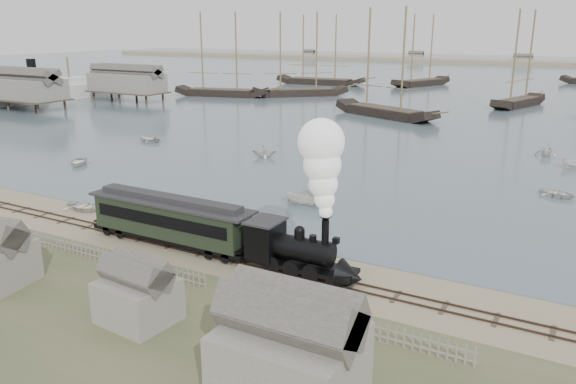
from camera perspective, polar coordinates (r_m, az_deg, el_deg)
The scene contains 26 objects.
ground at distance 43.77m, azimuth -5.93°, elevation -5.49°, with size 600.00×600.00×0.00m, color tan.
harbor_water at distance 205.16m, azimuth 22.70°, elevation 10.60°, with size 600.00×336.00×0.06m, color #41525D.
rail_track at distance 42.26m, azimuth -7.48°, elevation -6.31°, with size 120.00×1.80×0.16m.
picket_fence_west at distance 42.99m, azimuth -18.54°, elevation -6.72°, with size 19.00×0.10×1.20m, color slate, non-canonical shape.
picket_fence_east at distance 32.30m, azimuth 5.13°, elevation -13.88°, with size 15.00×0.10×1.20m, color slate, non-canonical shape.
shed_mid at distance 34.26m, azimuth -14.83°, elevation -12.51°, with size 4.00×3.50×3.60m, color slate, non-canonical shape.
western_wharf at distance 124.10m, azimuth -24.93°, elevation 9.24°, with size 36.00×56.00×8.00m, color slate, non-canonical shape.
far_spit at distance 284.60m, azimuth 24.72°, elevation 11.64°, with size 500.00×20.00×1.80m, color #9B9170.
locomotive at distance 36.55m, azimuth 2.68°, elevation -1.89°, with size 8.36×3.12×10.42m.
passenger_coach at distance 43.90m, azimuth -11.85°, elevation -2.65°, with size 14.31×2.76×3.47m.
beached_dinghy at distance 55.15m, azimuth -20.08°, elevation -1.37°, with size 3.61×2.58×0.75m, color silver.
steamship at distance 141.15m, azimuth -24.47°, elevation 10.29°, with size 43.37×7.23×9.49m, color silver, non-canonical shape.
rowboat_0 at distance 73.49m, azimuth -20.50°, elevation 2.92°, with size 3.82×2.73×0.79m, color silver.
rowboat_1 at distance 72.89m, azimuth -2.42°, elevation 4.20°, with size 3.16×2.73×1.67m, color silver.
rowboat_2 at distance 54.13m, azimuth 2.78°, elevation -0.18°, with size 3.99×1.50×1.54m, color silver.
rowboat_3 at distance 61.84m, azimuth 25.71°, elevation -0.12°, with size 3.38×2.41×0.70m, color silver.
rowboat_5 at distance 75.43m, azimuth 27.06°, elevation 2.65°, with size 3.19×1.20×1.23m, color silver.
rowboat_6 at distance 85.78m, azimuth -13.96°, elevation 5.30°, with size 4.08×2.91×0.84m, color silver.
rowboat_7 at distance 81.06m, azimuth 24.79°, elevation 3.95°, with size 3.21×2.77×1.69m, color silver.
rowboat_8 at distance 52.84m, azimuth 1.39°, elevation -0.70°, with size 3.48×1.31×1.34m, color silver.
schooner_0 at distance 139.78m, azimuth -6.86°, elevation 13.72°, with size 23.15×5.34×20.00m, color black, non-canonical shape.
schooner_1 at distance 139.44m, azimuth 1.27°, elevation 13.83°, with size 23.40×5.40×20.00m, color black, non-canonical shape.
schooner_2 at distance 107.43m, azimuth 10.02°, elevation 12.83°, with size 22.71×5.24×20.00m, color black, non-canonical shape.
schooner_3 at distance 129.58m, azimuth 22.80°, elevation 12.40°, with size 18.63×4.30×20.00m, color black, non-canonical shape.
schooner_6 at distance 168.76m, azimuth 3.35°, elevation 14.24°, with size 26.40×6.09×20.00m, color black, non-canonical shape.
schooner_7 at distance 168.89m, azimuth 13.57°, elevation 13.83°, with size 21.46×4.95×20.00m, color black, non-canonical shape.
Camera 1 is at (23.50, -33.17, 16.23)m, focal length 35.00 mm.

